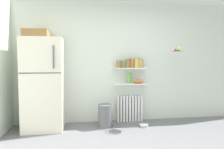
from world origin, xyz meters
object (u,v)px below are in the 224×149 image
Objects in this scene: refrigerator at (44,82)px; storage_jar_0 at (119,64)px; storage_jar_2 at (128,63)px; hanging_fruit_basket at (178,50)px; trash_bin at (105,116)px; radiator at (129,109)px; storage_jar_3 at (132,63)px; vase at (129,78)px; storage_jar_5 at (141,63)px; shelf_bowl at (138,81)px; storage_jar_4 at (137,63)px; pet_food_bowl at (144,125)px; storage_jar_1 at (123,64)px.

storage_jar_0 is at bearing 7.96° from refrigerator.
storage_jar_0 is 0.81× the size of storage_jar_2.
refrigerator is 2.77m from hanging_fruit_basket.
trash_bin is (1.18, -0.06, -0.68)m from refrigerator.
refrigerator is 3.38× the size of radiator.
storage_jar_3 is 0.33m from vase.
refrigerator reaches higher than storage_jar_0.
storage_jar_0 is 0.29m from storage_jar_3.
storage_jar_2 is at bearing -147.76° from radiator.
storage_jar_5 is at bearing 0.00° from storage_jar_3.
storage_jar_3 reaches higher than shelf_bowl.
storage_jar_4 is at bearing 20.74° from trash_bin.
hanging_fruit_basket is (0.94, -0.31, 1.27)m from radiator.
storage_jar_2 is 1.04× the size of shelf_bowl.
pet_food_bowl is (0.15, -0.36, -1.25)m from storage_jar_3.
radiator reaches higher than pet_food_bowl.
storage_jar_4 is at bearing -11.87° from radiator.
hanging_fruit_basket reaches higher than storage_jar_4.
storage_jar_1 is at bearing 180.00° from storage_jar_4.
storage_jar_1 is (1.60, 0.21, 0.35)m from refrigerator.
storage_jar_2 reaches higher than shelf_bowl.
storage_jar_2 reaches higher than vase.
trash_bin is at bearing -152.63° from storage_jar_2.
radiator is 2.92× the size of storage_jar_5.
storage_jar_1 is at bearing 0.00° from storage_jar_0.
storage_jar_5 is at bearing 0.00° from vase.
radiator is 0.51m from pet_food_bowl.
storage_jar_3 is (0.05, -0.03, 0.99)m from radiator.
storage_jar_1 is 0.29m from storage_jar_4.
storage_jar_2 is 1.32m from pet_food_bowl.
refrigerator is 1.36m from trash_bin.
storage_jar_0 reaches higher than storage_jar_1.
storage_jar_2 is 0.19m from storage_jar_4.
storage_jar_4 is at bearing 99.41° from pet_food_bowl.
storage_jar_2 is 1.07m from hanging_fruit_basket.
refrigerator is 8.18× the size of vase.
radiator is 0.64m from trash_bin.
storage_jar_4 reaches higher than storage_jar_2.
pet_food_bowl is at bearing -46.29° from storage_jar_1.
hanging_fruit_basket is at bearing -19.21° from storage_jar_4.
shelf_bowl is 0.65× the size of hanging_fruit_basket.
shelf_bowl is (0.05, -0.00, -0.40)m from storage_jar_4.
storage_jar_2 reaches higher than pet_food_bowl.
pet_food_bowl is at bearing -58.81° from vase.
storage_jar_0 is 0.37m from vase.
vase is at bearing 180.00° from storage_jar_3.
storage_jar_4 is at bearing 0.00° from storage_jar_0.
storage_jar_4 is at bearing 0.00° from storage_jar_1.
storage_jar_2 is 0.88× the size of vase.
shelf_bowl is at bearing 159.69° from hanging_fruit_basket.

